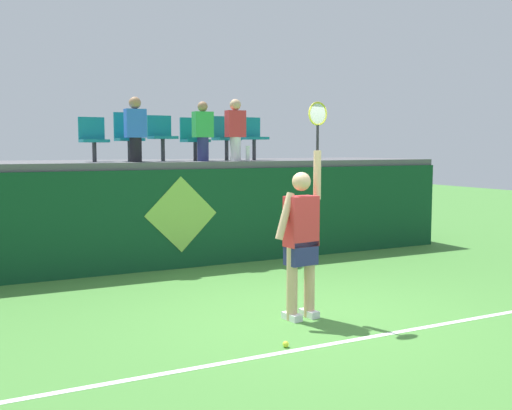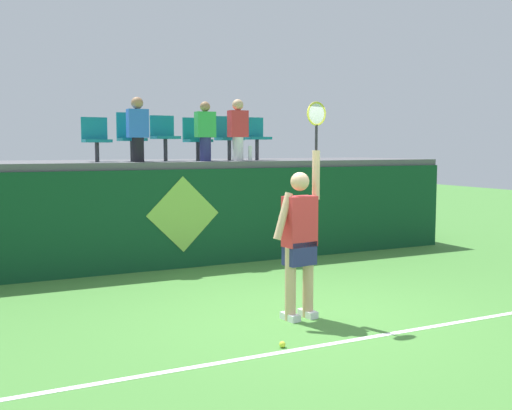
{
  "view_description": "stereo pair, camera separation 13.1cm",
  "coord_description": "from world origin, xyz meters",
  "px_view_note": "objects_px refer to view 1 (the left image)",
  "views": [
    {
      "loc": [
        -3.77,
        -6.03,
        2.03
      ],
      "look_at": [
        -0.05,
        1.24,
        1.25
      ],
      "focal_mm": 42.46,
      "sensor_mm": 36.0,
      "label": 1
    },
    {
      "loc": [
        -3.66,
        -6.08,
        2.03
      ],
      "look_at": [
        -0.05,
        1.24,
        1.25
      ],
      "focal_mm": 42.46,
      "sensor_mm": 36.0,
      "label": 2
    }
  ],
  "objects_px": {
    "stadium_chair_5": "(252,135)",
    "spectator_0": "(135,128)",
    "spectator_2": "(235,129)",
    "spectator_1": "(203,130)",
    "stadium_chair_0": "(93,137)",
    "tennis_player": "(301,237)",
    "tennis_ball": "(286,344)",
    "stadium_chair_3": "(194,137)",
    "stadium_chair_4": "(225,135)",
    "water_bottle": "(248,153)",
    "stadium_chair_1": "(128,135)",
    "stadium_chair_2": "(161,135)"
  },
  "relations": [
    {
      "from": "tennis_ball",
      "to": "stadium_chair_3",
      "type": "xyz_separation_m",
      "value": [
        1.06,
        5.23,
        2.18
      ]
    },
    {
      "from": "stadium_chair_1",
      "to": "spectator_1",
      "type": "relative_size",
      "value": 0.81
    },
    {
      "from": "stadium_chair_3",
      "to": "water_bottle",
      "type": "bearing_deg",
      "value": -42.71
    },
    {
      "from": "spectator_0",
      "to": "water_bottle",
      "type": "bearing_deg",
      "value": -7.17
    },
    {
      "from": "spectator_2",
      "to": "spectator_1",
      "type": "bearing_deg",
      "value": 178.43
    },
    {
      "from": "water_bottle",
      "to": "stadium_chair_4",
      "type": "relative_size",
      "value": 0.33
    },
    {
      "from": "tennis_player",
      "to": "stadium_chair_3",
      "type": "bearing_deg",
      "value": 85.14
    },
    {
      "from": "tennis_player",
      "to": "tennis_ball",
      "type": "bearing_deg",
      "value": -129.5
    },
    {
      "from": "stadium_chair_5",
      "to": "spectator_0",
      "type": "height_order",
      "value": "spectator_0"
    },
    {
      "from": "stadium_chair_1",
      "to": "water_bottle",
      "type": "bearing_deg",
      "value": -19.63
    },
    {
      "from": "stadium_chair_0",
      "to": "spectator_1",
      "type": "relative_size",
      "value": 0.72
    },
    {
      "from": "tennis_player",
      "to": "tennis_ball",
      "type": "relative_size",
      "value": 38.79
    },
    {
      "from": "spectator_1",
      "to": "water_bottle",
      "type": "bearing_deg",
      "value": -18.54
    },
    {
      "from": "tennis_player",
      "to": "spectator_1",
      "type": "distance_m",
      "value": 4.19
    },
    {
      "from": "tennis_ball",
      "to": "stadium_chair_1",
      "type": "bearing_deg",
      "value": 91.66
    },
    {
      "from": "water_bottle",
      "to": "stadium_chair_3",
      "type": "bearing_deg",
      "value": 137.29
    },
    {
      "from": "water_bottle",
      "to": "stadium_chair_2",
      "type": "height_order",
      "value": "stadium_chair_2"
    },
    {
      "from": "tennis_ball",
      "to": "spectator_2",
      "type": "distance_m",
      "value": 5.57
    },
    {
      "from": "stadium_chair_3",
      "to": "spectator_1",
      "type": "bearing_deg",
      "value": -90.0
    },
    {
      "from": "tennis_player",
      "to": "spectator_2",
      "type": "xyz_separation_m",
      "value": [
        1.0,
        3.94,
        1.38
      ]
    },
    {
      "from": "stadium_chair_0",
      "to": "stadium_chair_4",
      "type": "relative_size",
      "value": 0.92
    },
    {
      "from": "stadium_chair_0",
      "to": "stadium_chair_3",
      "type": "height_order",
      "value": "stadium_chair_3"
    },
    {
      "from": "stadium_chair_1",
      "to": "stadium_chair_2",
      "type": "height_order",
      "value": "stadium_chair_1"
    },
    {
      "from": "stadium_chair_2",
      "to": "spectator_1",
      "type": "distance_m",
      "value": 0.76
    },
    {
      "from": "stadium_chair_3",
      "to": "stadium_chair_4",
      "type": "distance_m",
      "value": 0.63
    },
    {
      "from": "stadium_chair_0",
      "to": "stadium_chair_4",
      "type": "xyz_separation_m",
      "value": [
        2.44,
        0.0,
        0.05
      ]
    },
    {
      "from": "spectator_0",
      "to": "tennis_player",
      "type": "bearing_deg",
      "value": -77.98
    },
    {
      "from": "water_bottle",
      "to": "stadium_chair_5",
      "type": "bearing_deg",
      "value": 57.23
    },
    {
      "from": "water_bottle",
      "to": "stadium_chair_4",
      "type": "height_order",
      "value": "stadium_chair_4"
    },
    {
      "from": "stadium_chair_5",
      "to": "spectator_2",
      "type": "distance_m",
      "value": 0.74
    },
    {
      "from": "stadium_chair_1",
      "to": "stadium_chair_2",
      "type": "xyz_separation_m",
      "value": [
        0.6,
        -0.01,
        0.01
      ]
    },
    {
      "from": "water_bottle",
      "to": "spectator_0",
      "type": "relative_size",
      "value": 0.25
    },
    {
      "from": "tennis_ball",
      "to": "stadium_chair_5",
      "type": "bearing_deg",
      "value": 66.58
    },
    {
      "from": "tennis_player",
      "to": "spectator_2",
      "type": "relative_size",
      "value": 2.31
    },
    {
      "from": "water_bottle",
      "to": "stadium_chair_1",
      "type": "distance_m",
      "value": 2.12
    },
    {
      "from": "tennis_player",
      "to": "water_bottle",
      "type": "bearing_deg",
      "value": 73.01
    },
    {
      "from": "stadium_chair_5",
      "to": "spectator_0",
      "type": "bearing_deg",
      "value": -169.54
    },
    {
      "from": "stadium_chair_0",
      "to": "spectator_1",
      "type": "bearing_deg",
      "value": -13.67
    },
    {
      "from": "stadium_chair_0",
      "to": "stadium_chair_3",
      "type": "distance_m",
      "value": 1.82
    },
    {
      "from": "stadium_chair_4",
      "to": "stadium_chair_0",
      "type": "bearing_deg",
      "value": -179.96
    },
    {
      "from": "spectator_2",
      "to": "stadium_chair_4",
      "type": "bearing_deg",
      "value": 90.0
    },
    {
      "from": "stadium_chair_5",
      "to": "water_bottle",
      "type": "bearing_deg",
      "value": -122.77
    },
    {
      "from": "stadium_chair_3",
      "to": "stadium_chair_4",
      "type": "height_order",
      "value": "stadium_chair_4"
    },
    {
      "from": "stadium_chair_1",
      "to": "spectator_2",
      "type": "relative_size",
      "value": 0.77
    },
    {
      "from": "stadium_chair_4",
      "to": "stadium_chair_5",
      "type": "height_order",
      "value": "stadium_chair_4"
    },
    {
      "from": "stadium_chair_4",
      "to": "stadium_chair_5",
      "type": "relative_size",
      "value": 1.01
    },
    {
      "from": "tennis_ball",
      "to": "stadium_chair_2",
      "type": "bearing_deg",
      "value": 85.11
    },
    {
      "from": "stadium_chair_5",
      "to": "spectator_0",
      "type": "relative_size",
      "value": 0.76
    },
    {
      "from": "stadium_chair_2",
      "to": "spectator_0",
      "type": "relative_size",
      "value": 0.75
    },
    {
      "from": "stadium_chair_3",
      "to": "spectator_2",
      "type": "bearing_deg",
      "value": -36.39
    }
  ]
}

